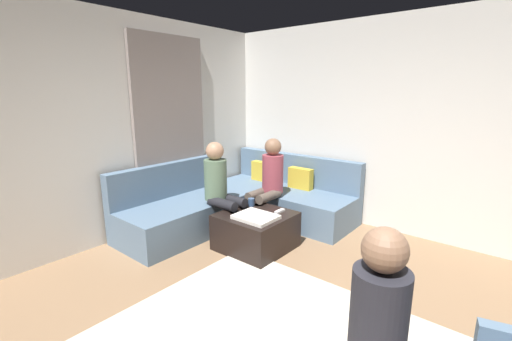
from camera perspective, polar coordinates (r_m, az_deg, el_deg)
The scene contains 11 objects.
wall_back at distance 4.57m, azimuth 27.42°, elevation 6.05°, with size 6.00×0.12×2.70m, color silver.
wall_left at distance 4.19m, azimuth -29.37°, elevation 5.34°, with size 0.12×6.00×2.70m, color silver.
curtain_panel at distance 4.74m, azimuth -14.04°, elevation 6.13°, with size 0.06×1.10×2.50m, color gray.
sectional_couch at distance 4.79m, azimuth -2.29°, elevation -5.35°, with size 2.10×2.55×0.87m.
ottoman at distance 4.03m, azimuth -0.04°, elevation -10.03°, with size 0.76×0.76×0.42m, color black.
folded_blanket at distance 3.80m, azimuth -0.02°, elevation -7.77°, with size 0.44×0.36×0.04m, color white.
coffee_mug at distance 4.20m, azimuth -0.80°, elevation -5.30°, with size 0.08×0.08×0.10m, color #334C72.
game_remote at distance 4.01m, azimuth 3.97°, elevation -6.78°, with size 0.05×0.15×0.02m, color white.
person_on_couch_back at distance 4.47m, azimuth 2.05°, elevation -1.65°, with size 0.30×0.60×1.20m.
person_on_couch_side at distance 4.20m, azimuth -5.82°, elevation -2.69°, with size 0.60×0.30×1.20m.
person_on_armchair at distance 1.97m, azimuth 22.62°, elevation -23.97°, with size 0.61×0.39×1.18m.
Camera 1 is at (0.95, -1.50, 1.80)m, focal length 23.95 mm.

